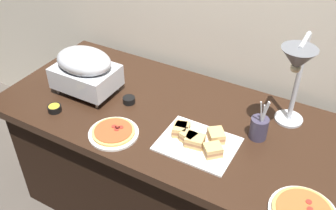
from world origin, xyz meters
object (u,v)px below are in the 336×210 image
(sandwich_platter, at_px, (197,140))
(sauce_cup_near, at_px, (54,108))
(pizza_plate_front, at_px, (114,132))
(heat_lamp, at_px, (297,67))
(sauce_cup_far, at_px, (129,100))
(utensil_holder, at_px, (259,127))
(chafing_dish, at_px, (85,69))

(sandwich_platter, bearing_deg, sauce_cup_near, -169.69)
(pizza_plate_front, xyz_separation_m, sandwich_platter, (0.38, 0.14, 0.01))
(heat_lamp, height_order, sandwich_platter, heat_lamp)
(heat_lamp, relative_size, sauce_cup_near, 6.92)
(sauce_cup_far, distance_m, utensil_holder, 0.69)
(sandwich_platter, relative_size, sauce_cup_far, 5.34)
(heat_lamp, relative_size, sandwich_platter, 1.38)
(heat_lamp, distance_m, sandwich_platter, 0.54)
(pizza_plate_front, height_order, sauce_cup_far, sauce_cup_far)
(sandwich_platter, distance_m, sauce_cup_near, 0.76)
(chafing_dish, height_order, sauce_cup_near, chafing_dish)
(sauce_cup_far, bearing_deg, pizza_plate_front, -72.20)
(chafing_dish, distance_m, heat_lamp, 1.07)
(sandwich_platter, bearing_deg, pizza_plate_front, -160.01)
(pizza_plate_front, bearing_deg, chafing_dish, 146.14)
(sauce_cup_far, bearing_deg, chafing_dish, -174.44)
(heat_lamp, bearing_deg, pizza_plate_front, -150.54)
(heat_lamp, distance_m, pizza_plate_front, 0.88)
(chafing_dish, height_order, sandwich_platter, chafing_dish)
(pizza_plate_front, bearing_deg, sauce_cup_near, 179.90)
(sauce_cup_near, height_order, utensil_holder, utensil_holder)
(chafing_dish, distance_m, sauce_cup_near, 0.26)
(utensil_holder, bearing_deg, pizza_plate_front, -152.25)
(sauce_cup_near, relative_size, sauce_cup_far, 1.06)
(sauce_cup_near, xyz_separation_m, sauce_cup_far, (0.29, 0.25, 0.00))
(heat_lamp, bearing_deg, sauce_cup_far, -169.46)
(pizza_plate_front, xyz_separation_m, sauce_cup_far, (-0.08, 0.25, 0.01))
(heat_lamp, bearing_deg, sandwich_platter, -141.32)
(sauce_cup_far, xyz_separation_m, utensil_holder, (0.69, 0.07, 0.04))
(pizza_plate_front, distance_m, sandwich_platter, 0.40)
(sauce_cup_far, bearing_deg, sauce_cup_near, -139.66)
(sauce_cup_far, bearing_deg, utensil_holder, 5.75)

